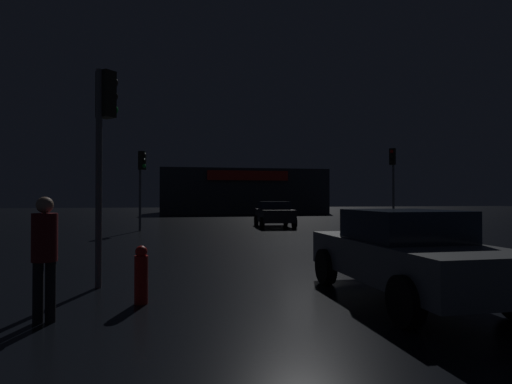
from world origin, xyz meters
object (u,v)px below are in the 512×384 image
at_px(car_near, 274,214).
at_px(fire_hydrant, 141,275).
at_px(traffic_signal_opposite, 104,126).
at_px(store_building, 241,192).
at_px(traffic_signal_main, 142,172).
at_px(pedestrian, 45,249).
at_px(traffic_signal_cross_right, 393,170).
at_px(car_far, 405,253).

xyz_separation_m(car_near, fire_hydrant, (-6.45, -17.33, -0.31)).
bearing_deg(fire_hydrant, traffic_signal_opposite, 117.74).
bearing_deg(store_building, traffic_signal_main, -110.46).
xyz_separation_m(traffic_signal_opposite, car_near, (7.26, 15.79, -2.35)).
distance_m(car_near, fire_hydrant, 18.49).
bearing_deg(traffic_signal_main, traffic_signal_opposite, -89.05).
height_order(store_building, pedestrian, store_building).
height_order(store_building, car_near, store_building).
distance_m(store_building, fire_hydrant, 41.41).
distance_m(store_building, traffic_signal_cross_right, 25.55).
distance_m(traffic_signal_main, traffic_signal_cross_right, 14.10).
bearing_deg(traffic_signal_opposite, pedestrian, -100.48).
height_order(traffic_signal_cross_right, pedestrian, traffic_signal_cross_right).
relative_size(traffic_signal_opposite, fire_hydrant, 4.45).
relative_size(store_building, traffic_signal_opposite, 4.24).
bearing_deg(store_building, traffic_signal_opposite, -103.08).
relative_size(traffic_signal_opposite, pedestrian, 2.42).
xyz_separation_m(store_building, fire_hydrant, (-8.25, -40.54, -1.94)).
relative_size(pedestrian, fire_hydrant, 1.84).
bearing_deg(car_near, store_building, 85.56).
bearing_deg(traffic_signal_opposite, traffic_signal_cross_right, 45.13).
height_order(car_far, fire_hydrant, car_far).
bearing_deg(fire_hydrant, pedestrian, -146.73).
xyz_separation_m(store_building, car_near, (-1.80, -23.21, -1.63)).
bearing_deg(traffic_signal_main, fire_hydrant, -86.18).
xyz_separation_m(car_near, car_far, (-2.03, -17.84, -0.00)).
bearing_deg(car_far, traffic_signal_main, 108.70).
xyz_separation_m(traffic_signal_opposite, car_far, (5.23, -2.05, -2.35)).
relative_size(traffic_signal_opposite, traffic_signal_cross_right, 0.92).
height_order(traffic_signal_opposite, pedestrian, traffic_signal_opposite).
relative_size(store_building, traffic_signal_cross_right, 3.91).
bearing_deg(pedestrian, car_far, 3.10).
bearing_deg(pedestrian, fire_hydrant, 33.27).
bearing_deg(store_building, car_near, -94.44).
bearing_deg(car_near, fire_hydrant, -110.41).
xyz_separation_m(store_building, traffic_signal_cross_right, (4.80, -25.07, 0.92)).
bearing_deg(traffic_signal_opposite, store_building, 76.92).
xyz_separation_m(car_far, pedestrian, (-5.67, -0.31, 0.24)).
bearing_deg(traffic_signal_cross_right, store_building, 100.84).
xyz_separation_m(traffic_signal_cross_right, pedestrian, (-14.29, -16.28, -2.30)).
xyz_separation_m(traffic_signal_main, traffic_signal_cross_right, (14.09, -0.16, 0.28)).
bearing_deg(store_building, traffic_signal_cross_right, -79.16).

